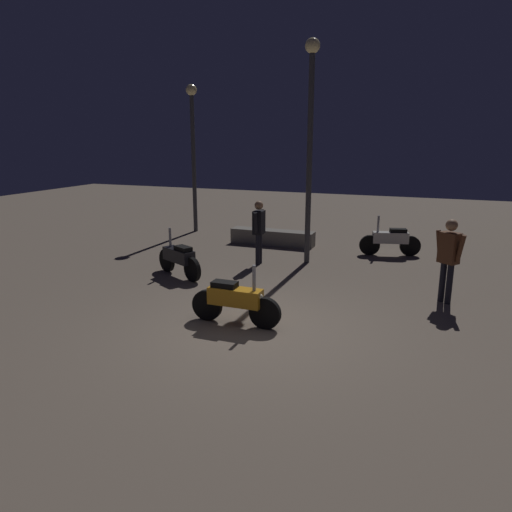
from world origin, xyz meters
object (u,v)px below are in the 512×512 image
at_px(person_rider_beside, 449,254).
at_px(streetlamp_far, 310,127).
at_px(person_bystander_far, 259,227).
at_px(streetlamp_near, 193,140).
at_px(motorcycle_white_parked_right, 390,240).
at_px(motorcycle_orange_foreground, 235,300).
at_px(motorcycle_black_parked_left, 179,258).

relative_size(person_rider_beside, streetlamp_far, 0.31).
relative_size(person_bystander_far, streetlamp_near, 0.34).
relative_size(streetlamp_near, streetlamp_far, 0.89).
bearing_deg(motorcycle_white_parked_right, motorcycle_orange_foreground, 56.31).
distance_m(motorcycle_black_parked_left, person_bystander_far, 2.25).
relative_size(motorcycle_white_parked_right, streetlamp_near, 0.33).
distance_m(motorcycle_black_parked_left, motorcycle_white_parked_right, 5.87).
xyz_separation_m(person_bystander_far, streetlamp_far, (1.12, 0.60, 2.45)).
distance_m(motorcycle_orange_foreground, motorcycle_black_parked_left, 3.26).
distance_m(streetlamp_near, streetlamp_far, 5.49).
height_order(motorcycle_white_parked_right, person_rider_beside, person_rider_beside).
relative_size(motorcycle_orange_foreground, person_bystander_far, 1.01).
relative_size(person_bystander_far, streetlamp_far, 0.30).
xyz_separation_m(motorcycle_orange_foreground, person_bystander_far, (-1.05, 3.93, 0.54)).
bearing_deg(person_bystander_far, motorcycle_black_parked_left, 49.48).
bearing_deg(motorcycle_black_parked_left, motorcycle_white_parked_right, -111.31).
relative_size(motorcycle_orange_foreground, streetlamp_near, 0.34).
bearing_deg(person_rider_beside, person_bystander_far, -69.46).
xyz_separation_m(motorcycle_black_parked_left, person_bystander_far, (1.35, 1.71, 0.54)).
bearing_deg(person_rider_beside, motorcycle_black_parked_left, -49.01).
height_order(person_rider_beside, streetlamp_far, streetlamp_far).
bearing_deg(motorcycle_white_parked_right, streetlamp_near, -25.35).
bearing_deg(motorcycle_black_parked_left, person_rider_beside, -149.50).
distance_m(motorcycle_orange_foreground, person_rider_beside, 4.29).
distance_m(motorcycle_white_parked_right, person_bystander_far, 3.79).
xyz_separation_m(motorcycle_black_parked_left, streetlamp_near, (-2.27, 5.05, 2.66)).
xyz_separation_m(motorcycle_white_parked_right, streetlamp_near, (-6.69, 1.18, 2.66)).
xyz_separation_m(motorcycle_orange_foreground, motorcycle_black_parked_left, (-2.40, 2.22, 0.00)).
bearing_deg(motorcycle_black_parked_left, person_bystander_far, -100.79).
bearing_deg(streetlamp_near, motorcycle_black_parked_left, -65.80).
relative_size(motorcycle_black_parked_left, person_rider_beside, 0.91).
height_order(streetlamp_near, streetlamp_far, streetlamp_far).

